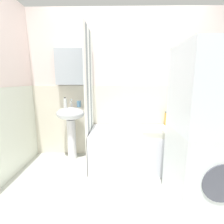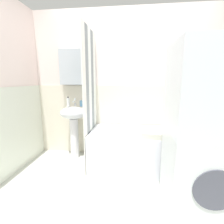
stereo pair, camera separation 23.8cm
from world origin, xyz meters
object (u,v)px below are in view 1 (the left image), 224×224
(toothbrush_cup, at_px, (79,104))
(washer_dryer_stack, at_px, (208,131))
(sink, at_px, (71,122))
(conditioner_bottle, at_px, (167,119))
(bathtub, at_px, (143,148))
(body_wash_bottle, at_px, (182,120))
(towel_folded, at_px, (153,133))
(soap_dispenser, at_px, (65,103))
(lotion_bottle, at_px, (176,120))

(toothbrush_cup, xyz_separation_m, washer_dryer_stack, (1.48, -1.08, -0.10))
(sink, xyz_separation_m, conditioner_bottle, (1.56, 0.14, 0.02))
(bathtub, distance_m, body_wash_bottle, 0.83)
(sink, bearing_deg, towel_folded, -18.78)
(sink, relative_size, washer_dryer_stack, 0.53)
(sink, relative_size, conditioner_bottle, 3.75)
(bathtub, height_order, conditioner_bottle, conditioner_bottle)
(bathtub, xyz_separation_m, washer_dryer_stack, (0.47, -0.84, 0.53))
(soap_dispenser, height_order, bathtub, soap_dispenser)
(bathtub, bearing_deg, toothbrush_cup, 166.43)
(sink, distance_m, washer_dryer_stack, 1.91)
(body_wash_bottle, relative_size, conditioner_bottle, 0.79)
(bathtub, relative_size, washer_dryer_stack, 0.97)
(towel_folded, bearing_deg, soap_dispenser, 163.51)
(bathtub, distance_m, conditioner_bottle, 0.66)
(lotion_bottle, bearing_deg, toothbrush_cup, -178.31)
(sink, relative_size, lotion_bottle, 4.08)
(conditioner_bottle, bearing_deg, washer_dryer_stack, -87.81)
(conditioner_bottle, bearing_deg, soap_dispenser, -173.94)
(bathtub, relative_size, conditioner_bottle, 6.82)
(sink, distance_m, body_wash_bottle, 1.83)
(body_wash_bottle, bearing_deg, washer_dryer_stack, -100.51)
(conditioner_bottle, bearing_deg, toothbrush_cup, -176.94)
(sink, bearing_deg, conditioner_bottle, 5.08)
(soap_dispenser, distance_m, toothbrush_cup, 0.22)
(sink, relative_size, bathtub, 0.55)
(soap_dispenser, xyz_separation_m, lotion_bottle, (1.78, 0.14, -0.29))
(sink, distance_m, lotion_bottle, 1.72)
(soap_dispenser, relative_size, body_wash_bottle, 0.94)
(soap_dispenser, distance_m, bathtub, 1.38)
(sink, height_order, body_wash_bottle, sink)
(lotion_bottle, bearing_deg, bathtub, -153.37)
(sink, distance_m, soap_dispenser, 0.32)
(soap_dispenser, xyz_separation_m, body_wash_bottle, (1.89, 0.16, -0.31))
(soap_dispenser, xyz_separation_m, toothbrush_cup, (0.19, 0.10, -0.03))
(soap_dispenser, height_order, lotion_bottle, soap_dispenser)
(soap_dispenser, height_order, towel_folded, soap_dispenser)
(bathtub, distance_m, washer_dryer_stack, 1.10)
(washer_dryer_stack, bearing_deg, lotion_bottle, 84.72)
(toothbrush_cup, height_order, towel_folded, toothbrush_cup)
(bathtub, bearing_deg, washer_dryer_stack, -60.40)
(towel_folded, xyz_separation_m, washer_dryer_stack, (0.39, -0.60, 0.22))
(sink, distance_m, conditioner_bottle, 1.57)
(soap_dispenser, bearing_deg, lotion_bottle, 4.60)
(body_wash_bottle, xyz_separation_m, washer_dryer_stack, (-0.21, -1.15, 0.18))
(soap_dispenser, height_order, toothbrush_cup, soap_dispenser)
(sink, distance_m, towel_folded, 1.28)
(sink, bearing_deg, lotion_bottle, 3.64)
(soap_dispenser, distance_m, washer_dryer_stack, 1.94)
(sink, xyz_separation_m, toothbrush_cup, (0.13, 0.06, 0.28))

